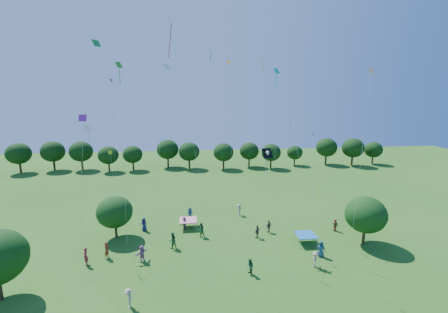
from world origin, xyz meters
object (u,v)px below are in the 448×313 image
tent_blue (306,235)px  near_tree_east (366,215)px  near_tree_north (115,212)px  tent_red_stripe (188,220)px  red_high_kite (177,64)px  pirate_kite (267,155)px

tent_blue → near_tree_east: bearing=-6.8°
near_tree_north → near_tree_east: (28.70, -4.75, 0.31)m
near_tree_east → tent_red_stripe: size_ratio=2.54×
tent_red_stripe → tent_blue: (13.52, -5.75, 0.00)m
near_tree_east → tent_red_stripe: (-20.11, 6.53, -2.50)m
near_tree_east → tent_blue: bearing=173.2°
near_tree_north → tent_blue: 22.57m
near_tree_north → red_high_kite: bearing=-35.8°
near_tree_north → red_high_kite: 19.15m
near_tree_east → red_high_kite: 26.09m
near_tree_east → tent_blue: near_tree_east is taller
near_tree_north → tent_red_stripe: (8.60, 1.78, -2.19)m
near_tree_north → tent_blue: bearing=-10.2°
near_tree_north → tent_red_stripe: near_tree_north is taller
near_tree_east → red_high_kite: bearing=-176.9°
near_tree_north → tent_blue: near_tree_north is taller
near_tree_east → red_high_kite: (-20.57, -1.12, 16.01)m
tent_red_stripe → near_tree_east: bearing=-18.0°
near_tree_east → tent_red_stripe: bearing=162.0°
tent_blue → red_high_kite: (-13.99, -1.91, 18.51)m
tent_blue → red_high_kite: bearing=-172.2°
pirate_kite → near_tree_east: bearing=-3.2°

